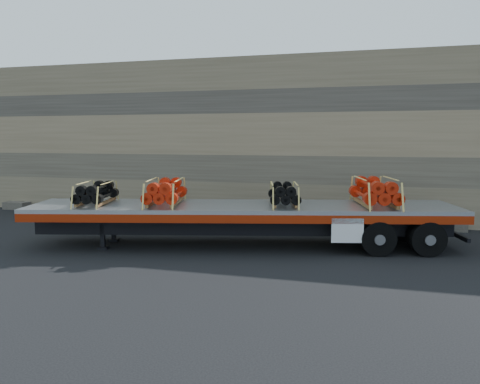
{
  "coord_description": "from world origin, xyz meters",
  "views": [
    {
      "loc": [
        3.97,
        -14.59,
        3.57
      ],
      "look_at": [
        -0.37,
        0.95,
        1.68
      ],
      "focal_mm": 35.0,
      "sensor_mm": 36.0,
      "label": 1
    }
  ],
  "objects": [
    {
      "name": "ground",
      "position": [
        0.0,
        0.0,
        0.0
      ],
      "size": [
        120.0,
        120.0,
        0.0
      ],
      "primitive_type": "plane",
      "color": "black",
      "rests_on": "ground"
    },
    {
      "name": "rock_wall",
      "position": [
        0.0,
        6.5,
        3.5
      ],
      "size": [
        44.0,
        3.0,
        7.0
      ],
      "primitive_type": "cube",
      "color": "#7A6B54",
      "rests_on": "ground"
    },
    {
      "name": "bundle_midfront",
      "position": [
        -2.48,
        -0.58,
        1.77
      ],
      "size": [
        1.61,
        2.42,
        0.79
      ],
      "primitive_type": null,
      "rotation": [
        0.0,
        0.0,
        0.24
      ],
      "color": "red",
      "rests_on": "trailer"
    },
    {
      "name": "bundle_front",
      "position": [
        -4.72,
        -1.14,
        1.72
      ],
      "size": [
        1.39,
        2.1,
        0.68
      ],
      "primitive_type": null,
      "rotation": [
        0.0,
        0.0,
        0.24
      ],
      "color": "black",
      "rests_on": "trailer"
    },
    {
      "name": "bundle_midrear",
      "position": [
        1.29,
        0.34,
        1.72
      ],
      "size": [
        1.38,
        2.07,
        0.67
      ],
      "primitive_type": null,
      "rotation": [
        0.0,
        0.0,
        0.24
      ],
      "color": "black",
      "rests_on": "trailer"
    },
    {
      "name": "bundle_rear",
      "position": [
        4.14,
        1.05,
        1.8
      ],
      "size": [
        1.73,
        2.6,
        0.85
      ],
      "primitive_type": null,
      "rotation": [
        0.0,
        0.0,
        0.24
      ],
      "color": "red",
      "rests_on": "trailer"
    },
    {
      "name": "trailer",
      "position": [
        -0.03,
        0.02,
        0.69
      ],
      "size": [
        14.04,
        5.88,
        1.38
      ],
      "primitive_type": null,
      "rotation": [
        0.0,
        0.0,
        0.24
      ],
      "color": "#A7A9AE",
      "rests_on": "ground"
    }
  ]
}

